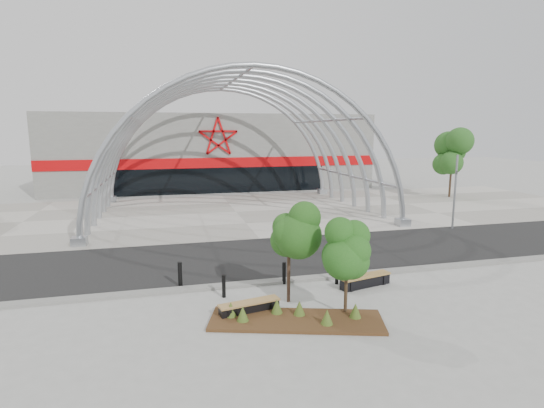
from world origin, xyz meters
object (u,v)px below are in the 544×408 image
at_px(street_tree_0, 289,229).
at_px(bench_0, 249,308).
at_px(signal_pole, 455,191).
at_px(street_tree_1, 347,247).
at_px(bench_1, 365,281).
at_px(bollard_2, 284,273).

bearing_deg(street_tree_0, bench_0, -156.76).
distance_m(signal_pole, bench_0, 18.18).
bearing_deg(street_tree_1, bench_0, 165.55).
distance_m(bench_1, bollard_2, 3.33).
height_order(bench_0, bollard_2, bollard_2).
relative_size(street_tree_0, street_tree_1, 1.15).
bearing_deg(bench_1, street_tree_1, -129.54).
xyz_separation_m(bench_0, bollard_2, (1.97, 2.54, 0.24)).
relative_size(bench_0, bollard_2, 2.40).
height_order(bench_1, bollard_2, bollard_2).
relative_size(street_tree_0, bench_1, 1.64).
distance_m(street_tree_0, bench_0, 3.10).
relative_size(street_tree_1, bench_0, 1.51).
xyz_separation_m(street_tree_1, bench_1, (1.88, 2.28, -2.19)).
relative_size(bench_0, bench_1, 0.95).
xyz_separation_m(signal_pole, bench_0, (-15.31, -9.54, -2.28)).
height_order(street_tree_0, bench_1, street_tree_0).
relative_size(signal_pole, street_tree_1, 1.42).
bearing_deg(street_tree_1, bench_1, 50.46).
xyz_separation_m(street_tree_0, bench_0, (-1.62, -0.69, -2.55)).
distance_m(street_tree_1, bollard_2, 4.10).
height_order(signal_pole, bollard_2, signal_pole).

